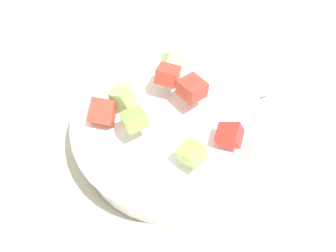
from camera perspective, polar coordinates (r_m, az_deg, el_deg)
name	(u,v)px	position (r m, az deg, el deg)	size (l,w,h in m)	color
ground_plane	(161,145)	(0.64, -0.97, -2.46)	(2.40, 2.40, 0.00)	silver
placemat	(160,144)	(0.64, -0.97, -2.33)	(0.47, 0.32, 0.01)	#BCB299
salad_bowl	(168,129)	(0.60, -0.02, -0.43)	(0.26, 0.26, 0.12)	white
serving_spoon	(283,73)	(0.72, 14.49, 6.54)	(0.22, 0.08, 0.01)	#B7B7BC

